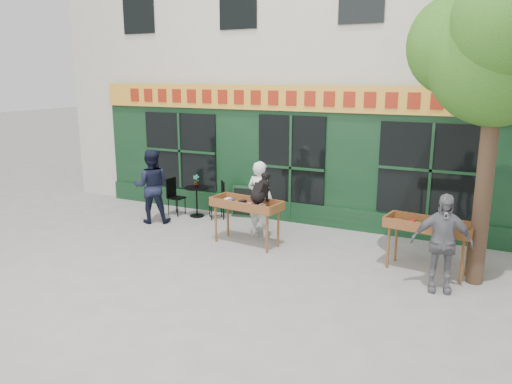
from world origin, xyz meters
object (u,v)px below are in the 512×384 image
Objects in this scene: book_cart_right at (429,229)px; man_left at (151,186)px; dog at (260,187)px; book_cart_center at (246,207)px; man_right at (442,243)px; bistro_table at (197,196)px; woman at (260,199)px.

man_left is at bearing -175.57° from book_cart_right.
book_cart_center is at bearing 178.70° from dog.
dog is 3.68m from man_right.
woman is at bearing -18.29° from bistro_table.
woman is 0.94× the size of man_left.
man_left reaches higher than woman.
dog reaches higher than bistro_table.
book_cart_right is (3.65, 0.09, 0.00)m from book_cart_center.
man_left reaches higher than bistro_table.
woman is 1.02× the size of man_right.
man_right is (3.95, -1.31, -0.02)m from woman.
book_cart_center is at bearing -170.94° from book_cart_right.
bistro_table is (-2.48, 1.40, -0.75)m from dog.
dog is 0.33× the size of man_left.
man_right is at bearing -2.73° from dog.
woman is at bearing 96.83° from book_cart_center.
man_right reaches higher than book_cart_right.
book_cart_center is 0.87× the size of man_left.
dog is 0.79× the size of bistro_table.
dog is at bearing 141.39° from man_left.
man_right is at bearing -18.30° from bistro_table.
woman is 3.70m from book_cart_right.
man_left is (-0.70, -0.90, 0.36)m from bistro_table.
book_cart_right is 0.87× the size of man_left.
dog is 3.24m from man_left.
man_left is at bearing 10.83° from woman.
book_cart_right is 2.06× the size of bistro_table.
book_cart_center is at bearing 141.29° from man_left.
bistro_table is (-5.78, 1.26, -0.28)m from book_cart_right.
dog reaches higher than book_cart_center.
dog is 0.35× the size of woman.
woman reaches higher than bistro_table.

